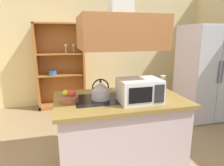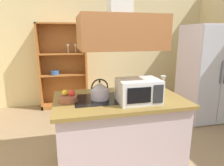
# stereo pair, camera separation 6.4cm
# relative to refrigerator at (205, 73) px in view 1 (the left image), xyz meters

# --- Properties ---
(wall_back) EXTENTS (6.00, 0.12, 2.70)m
(wall_back) POSITION_rel_refrigerator_xyz_m (-2.10, 1.62, 0.44)
(wall_back) COLOR beige
(wall_back) RESTS_ON ground
(kitchen_island) EXTENTS (1.53, 0.96, 0.90)m
(kitchen_island) POSITION_rel_refrigerator_xyz_m (-2.06, -1.05, -0.46)
(kitchen_island) COLOR #BFA9B1
(kitchen_island) RESTS_ON ground
(range_hood) EXTENTS (0.90, 0.70, 1.22)m
(range_hood) POSITION_rel_refrigerator_xyz_m (-2.06, -1.05, 0.86)
(range_hood) COLOR #95582D
(refrigerator) EXTENTS (0.90, 0.78, 1.82)m
(refrigerator) POSITION_rel_refrigerator_xyz_m (0.00, 0.00, 0.00)
(refrigerator) COLOR #BBB0BF
(refrigerator) RESTS_ON ground
(dish_cabinet) EXTENTS (1.05, 0.40, 1.89)m
(dish_cabinet) POSITION_rel_refrigerator_xyz_m (-2.71, 1.40, -0.07)
(dish_cabinet) COLOR #A6622A
(dish_cabinet) RESTS_ON ground
(kettle) EXTENTS (0.22, 0.22, 0.24)m
(kettle) POSITION_rel_refrigerator_xyz_m (-2.29, -1.05, 0.09)
(kettle) COLOR #C1B2C3
(kettle) RESTS_ON kitchen_island
(cutting_board) EXTENTS (0.36, 0.27, 0.02)m
(cutting_board) POSITION_rel_refrigerator_xyz_m (-1.77, -0.73, -0.00)
(cutting_board) COLOR tan
(cutting_board) RESTS_ON kitchen_island
(microwave) EXTENTS (0.46, 0.35, 0.26)m
(microwave) POSITION_rel_refrigerator_xyz_m (-1.88, -1.24, 0.12)
(microwave) COLOR silver
(microwave) RESTS_ON kitchen_island
(wine_glass_on_counter) EXTENTS (0.08, 0.08, 0.21)m
(wine_glass_on_counter) POSITION_rel_refrigerator_xyz_m (-1.40, -0.89, 0.14)
(wine_glass_on_counter) COLOR silver
(wine_glass_on_counter) RESTS_ON kitchen_island
(fruit_bowl) EXTENTS (0.21, 0.21, 0.14)m
(fruit_bowl) POSITION_rel_refrigerator_xyz_m (-2.65, -1.06, 0.04)
(fruit_bowl) COLOR brown
(fruit_bowl) RESTS_ON kitchen_island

